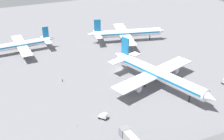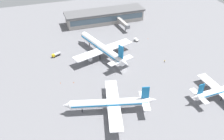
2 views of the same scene
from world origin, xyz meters
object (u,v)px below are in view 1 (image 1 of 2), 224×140
object	(u,v)px
airplane_distant	(158,74)
safety_cone_far_side	(173,56)
baggage_tug	(104,116)
ground_crew_worker	(62,80)
safety_cone_mid_apron	(187,55)
safety_cone_near_gate	(77,125)
airplane_at_gate	(19,45)
airplane_taxiing	(127,33)

from	to	relation	value
airplane_distant	safety_cone_far_side	xyz separation A→B (m)	(25.62, 24.65, -6.02)
baggage_tug	ground_crew_worker	bearing A→B (deg)	149.35
safety_cone_mid_apron	safety_cone_far_side	world-z (taller)	same
safety_cone_near_gate	safety_cone_far_side	bearing A→B (deg)	29.32
airplane_at_gate	baggage_tug	size ratio (longest dim) A/B	11.36
safety_cone_mid_apron	airplane_distant	bearing A→B (deg)	-145.78
baggage_tug	safety_cone_mid_apron	size ratio (longest dim) A/B	6.22
ground_crew_worker	safety_cone_near_gate	bearing A→B (deg)	13.50
ground_crew_worker	safety_cone_far_side	xyz separation A→B (m)	(63.48, 3.18, -0.55)
airplane_at_gate	airplane_taxiing	size ratio (longest dim) A/B	0.88
airplane_at_gate	safety_cone_near_gate	xyz separation A→B (m)	(9.07, -76.58, -4.39)
baggage_tug	safety_cone_mid_apron	xyz separation A→B (m)	(64.46, 35.53, -0.86)
airplane_taxiing	safety_cone_mid_apron	world-z (taller)	airplane_taxiing
safety_cone_mid_apron	safety_cone_far_side	size ratio (longest dim) A/B	1.00
baggage_tug	safety_cone_near_gate	xyz separation A→B (m)	(-10.56, -0.28, -0.86)
safety_cone_near_gate	baggage_tug	bearing A→B (deg)	1.51
safety_cone_mid_apron	airplane_at_gate	bearing A→B (deg)	154.13
airplane_distant	ground_crew_worker	distance (m)	43.87
ground_crew_worker	safety_cone_near_gate	xyz separation A→B (m)	(-3.90, -34.66, -0.55)
airplane_at_gate	safety_cone_far_side	bearing A→B (deg)	150.48
ground_crew_worker	safety_cone_mid_apron	size ratio (longest dim) A/B	2.78
ground_crew_worker	safety_cone_far_side	size ratio (longest dim) A/B	2.78
ground_crew_worker	airplane_taxiing	bearing A→B (deg)	143.78
airplane_taxiing	safety_cone_mid_apron	distance (m)	39.01
airplane_at_gate	ground_crew_worker	size ratio (longest dim) A/B	25.39
ground_crew_worker	safety_cone_near_gate	world-z (taller)	ground_crew_worker
safety_cone_near_gate	safety_cone_far_side	world-z (taller)	same
baggage_tug	ground_crew_worker	distance (m)	35.03
airplane_distant	safety_cone_mid_apron	distance (m)	40.67
airplane_taxiing	ground_crew_worker	bearing A→B (deg)	-132.31
baggage_tug	airplane_at_gate	bearing A→B (deg)	152.81
airplane_taxiing	safety_cone_near_gate	world-z (taller)	airplane_taxiing
airplane_at_gate	baggage_tug	distance (m)	78.87
baggage_tug	ground_crew_worker	world-z (taller)	baggage_tug
airplane_at_gate	baggage_tug	world-z (taller)	airplane_at_gate
ground_crew_worker	safety_cone_far_side	distance (m)	63.56
airplane_at_gate	safety_cone_near_gate	distance (m)	77.24
airplane_distant	baggage_tug	world-z (taller)	airplane_distant
safety_cone_mid_apron	safety_cone_far_side	bearing A→B (deg)	165.13
airplane_at_gate	airplane_distant	xyz separation A→B (m)	(50.83, -63.39, 1.63)
baggage_tug	safety_cone_mid_apron	bearing A→B (deg)	77.24
airplane_taxiing	ground_crew_worker	world-z (taller)	airplane_taxiing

